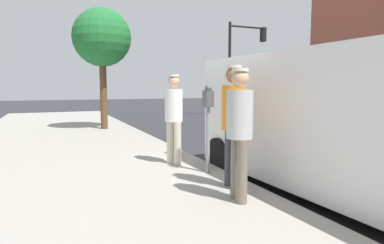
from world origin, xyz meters
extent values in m
plane|color=#2D2D33|center=(0.00, 0.00, 0.00)|extent=(80.00, 80.00, 0.00)
cube|color=#9E998E|center=(3.50, 0.00, 0.07)|extent=(5.00, 32.00, 0.15)
cylinder|color=gray|center=(1.35, 0.12, 0.72)|extent=(0.07, 0.07, 1.15)
cube|color=#4C4C51|center=(1.35, 0.12, 1.44)|extent=(0.14, 0.18, 0.28)
sphere|color=#47474C|center=(1.35, 0.12, 1.61)|extent=(0.12, 0.12, 0.12)
cylinder|color=#383D47|center=(1.40, 1.15, 0.58)|extent=(0.14, 0.14, 0.86)
cylinder|color=#383D47|center=(1.39, 0.93, 0.58)|extent=(0.14, 0.14, 0.86)
cylinder|color=orange|center=(1.39, 1.04, 1.34)|extent=(0.34, 0.34, 0.65)
sphere|color=#8C6647|center=(1.39, 1.04, 1.81)|extent=(0.23, 0.23, 0.23)
cylinder|color=silver|center=(1.39, 1.04, 1.93)|extent=(0.22, 0.22, 0.04)
cylinder|color=beige|center=(1.70, -0.84, 0.56)|extent=(0.14, 0.14, 0.83)
cylinder|color=beige|center=(1.62, -0.63, 0.56)|extent=(0.14, 0.14, 0.83)
cylinder|color=white|center=(1.66, -0.73, 1.29)|extent=(0.34, 0.34, 0.62)
sphere|color=tan|center=(1.66, -0.73, 1.74)|extent=(0.22, 0.22, 0.22)
cylinder|color=silver|center=(1.66, -0.73, 1.85)|extent=(0.21, 0.21, 0.04)
cylinder|color=#726656|center=(1.63, 1.68, 0.56)|extent=(0.14, 0.14, 0.83)
cylinder|color=#726656|center=(1.59, 1.46, 0.56)|extent=(0.14, 0.14, 0.83)
cylinder|color=#B7B7B7|center=(1.61, 1.57, 1.29)|extent=(0.34, 0.34, 0.62)
sphere|color=tan|center=(1.61, 1.57, 1.74)|extent=(0.22, 0.22, 0.22)
cylinder|color=silver|center=(1.61, 1.57, 1.85)|extent=(0.21, 0.21, 0.04)
cube|color=white|center=(-0.15, 1.74, 1.17)|extent=(2.20, 5.27, 1.96)
cube|color=black|center=(-0.05, -0.71, 1.56)|extent=(1.84, 0.15, 0.88)
cylinder|color=black|center=(0.88, -0.27, 0.34)|extent=(0.25, 0.69, 0.68)
cylinder|color=black|center=(-1.02, -0.35, 0.34)|extent=(0.25, 0.69, 0.68)
cylinder|color=black|center=(-5.45, -11.02, 2.60)|extent=(0.16, 0.16, 5.20)
cylinder|color=black|center=(-6.65, -11.02, 5.00)|extent=(2.40, 0.10, 0.10)
cube|color=black|center=(-7.65, -11.02, 4.65)|extent=(0.24, 0.32, 0.80)
sphere|color=red|center=(-7.65, -11.19, 4.90)|extent=(0.17, 0.17, 0.17)
sphere|color=yellow|center=(-7.65, -11.19, 4.65)|extent=(0.17, 0.17, 0.17)
sphere|color=green|center=(-7.65, -11.19, 4.40)|extent=(0.17, 0.17, 0.17)
cylinder|color=brown|center=(2.06, -6.83, 1.40)|extent=(0.24, 0.24, 2.50)
sphere|color=#227033|center=(2.06, -6.83, 3.36)|extent=(2.02, 2.02, 2.02)
camera|label=1|loc=(3.84, 5.19, 1.63)|focal=30.86mm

